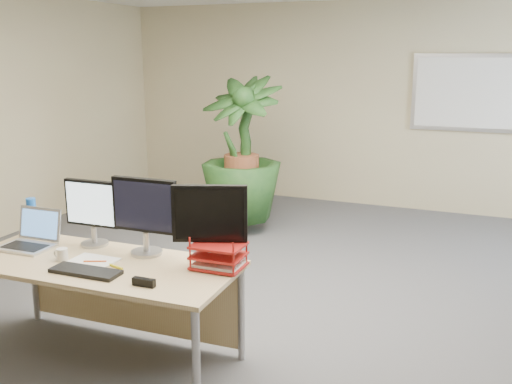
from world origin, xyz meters
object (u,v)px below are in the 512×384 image
at_px(desk, 109,278).
at_px(laptop, 32,237).
at_px(floor_plant, 242,168).
at_px(monitor_left, 92,208).
at_px(monitor_right, 145,211).

relative_size(desk, laptop, 5.11).
height_order(floor_plant, monitor_left, floor_plant).
relative_size(floor_plant, monitor_right, 2.87).
distance_m(desk, floor_plant, 2.94).
xyz_separation_m(monitor_right, laptop, (-0.84, -0.17, -0.24)).
xyz_separation_m(floor_plant, monitor_left, (0.07, -2.74, 0.22)).
bearing_deg(floor_plant, monitor_right, -79.47).
xyz_separation_m(monitor_left, monitor_right, (0.44, -0.02, 0.03)).
distance_m(monitor_right, laptop, 0.89).
height_order(monitor_left, laptop, monitor_left).
bearing_deg(floor_plant, laptop, -96.38).
height_order(desk, floor_plant, floor_plant).
bearing_deg(desk, monitor_right, 37.08).
xyz_separation_m(desk, monitor_right, (0.20, 0.15, 0.45)).
bearing_deg(laptop, floor_plant, 83.62).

